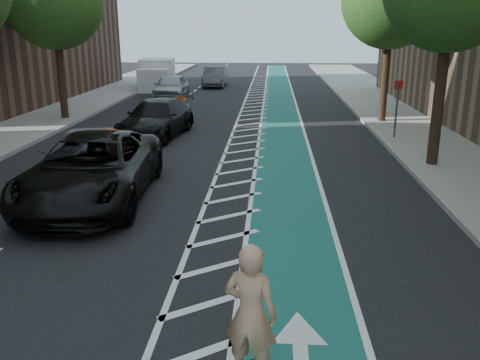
# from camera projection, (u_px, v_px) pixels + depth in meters

# --- Properties ---
(ground) EXTENTS (120.00, 120.00, 0.00)m
(ground) POSITION_uv_depth(u_px,v_px,m) (142.00, 265.00, 10.05)
(ground) COLOR black
(ground) RESTS_ON ground
(bike_lane) EXTENTS (2.00, 90.00, 0.01)m
(bike_lane) POSITION_uv_depth(u_px,v_px,m) (284.00, 150.00, 19.42)
(bike_lane) COLOR #1A5D54
(bike_lane) RESTS_ON ground
(buffer_strip) EXTENTS (1.40, 90.00, 0.01)m
(buffer_strip) POSITION_uv_depth(u_px,v_px,m) (245.00, 150.00, 19.51)
(buffer_strip) COLOR silver
(buffer_strip) RESTS_ON ground
(sidewalk_right) EXTENTS (5.00, 90.00, 0.15)m
(sidewalk_right) POSITION_uv_depth(u_px,v_px,m) (457.00, 151.00, 19.01)
(sidewalk_right) COLOR gray
(sidewalk_right) RESTS_ON ground
(curb_right) EXTENTS (0.12, 90.00, 0.16)m
(curb_right) POSITION_uv_depth(u_px,v_px,m) (391.00, 150.00, 19.16)
(curb_right) COLOR gray
(curb_right) RESTS_ON ground
(curb_left) EXTENTS (0.12, 90.00, 0.16)m
(curb_left) POSITION_uv_depth(u_px,v_px,m) (28.00, 145.00, 20.01)
(curb_left) COLOR gray
(curb_left) RESTS_ON ground
(tree_l_d) EXTENTS (4.20, 4.20, 7.90)m
(tree_l_d) POSITION_uv_depth(u_px,v_px,m) (55.00, 0.00, 24.15)
(tree_l_d) COLOR #382619
(tree_l_d) RESTS_ON ground
(sign_post) EXTENTS (0.35, 0.08, 2.47)m
(sign_post) POSITION_uv_depth(u_px,v_px,m) (397.00, 108.00, 20.67)
(sign_post) COLOR #4C4C4C
(sign_post) RESTS_ON ground
(skateboarder) EXTENTS (0.80, 0.63, 1.91)m
(skateboarder) POSITION_uv_depth(u_px,v_px,m) (251.00, 314.00, 6.38)
(skateboarder) COLOR tan
(skateboarder) RESTS_ON skateboard
(suv_near) EXTENTS (3.27, 6.49, 1.76)m
(suv_near) POSITION_uv_depth(u_px,v_px,m) (93.00, 169.00, 13.61)
(suv_near) COLOR black
(suv_near) RESTS_ON ground
(suv_far) EXTENTS (2.87, 5.59, 1.55)m
(suv_far) POSITION_uv_depth(u_px,v_px,m) (157.00, 118.00, 21.72)
(suv_far) COLOR black
(suv_far) RESTS_ON ground
(car_silver) EXTENTS (2.04, 4.82, 1.63)m
(car_silver) POSITION_uv_depth(u_px,v_px,m) (171.00, 87.00, 32.99)
(car_silver) COLOR #A1A1A6
(car_silver) RESTS_ON ground
(car_grey) EXTENTS (1.64, 4.65, 1.53)m
(car_grey) POSITION_uv_depth(u_px,v_px,m) (215.00, 77.00, 40.25)
(car_grey) COLOR #4F5053
(car_grey) RESTS_ON ground
(box_truck) EXTENTS (2.91, 5.52, 2.21)m
(box_truck) POSITION_uv_depth(u_px,v_px,m) (157.00, 75.00, 38.48)
(box_truck) COLOR silver
(box_truck) RESTS_ON ground
(barrel_a) EXTENTS (0.66, 0.66, 0.90)m
(barrel_a) POSITION_uv_depth(u_px,v_px,m) (111.00, 143.00, 18.73)
(barrel_a) COLOR #D6430B
(barrel_a) RESTS_ON ground
(barrel_b) EXTENTS (0.67, 0.67, 0.91)m
(barrel_b) POSITION_uv_depth(u_px,v_px,m) (161.00, 133.00, 20.45)
(barrel_b) COLOR #FF520D
(barrel_b) RESTS_ON ground
(barrel_c) EXTENTS (0.70, 0.70, 0.95)m
(barrel_c) POSITION_uv_depth(u_px,v_px,m) (180.00, 106.00, 27.48)
(barrel_c) COLOR #D6530B
(barrel_c) RESTS_ON ground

